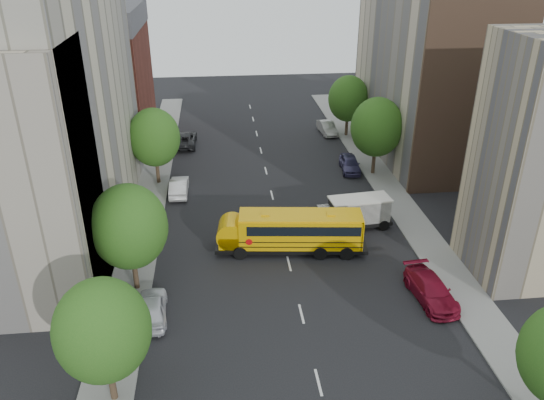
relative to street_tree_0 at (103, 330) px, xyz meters
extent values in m
plane|color=black|center=(11.00, 14.00, -4.64)|extent=(120.00, 120.00, 0.00)
cube|color=slate|center=(-0.50, 19.00, -4.58)|extent=(3.00, 80.00, 0.12)
cube|color=slate|center=(22.50, 19.00, -4.58)|extent=(3.00, 80.00, 0.12)
cube|color=silver|center=(11.00, 24.00, -4.64)|extent=(0.15, 64.00, 0.01)
cube|color=#BEB699|center=(-7.00, 20.00, 5.36)|extent=(10.00, 26.00, 20.00)
cube|color=maroon|center=(-7.00, 42.00, 1.86)|extent=(10.00, 15.00, 13.00)
cube|color=#C4B498|center=(-7.00, 9.50, 3.86)|extent=(10.00, 7.00, 17.00)
cube|color=#C4B498|center=(29.00, 34.00, 4.36)|extent=(10.00, 22.00, 18.00)
cube|color=brown|center=(29.00, 23.00, 4.36)|extent=(10.10, 0.30, 18.00)
cylinder|color=#38281C|center=(0.00, 0.00, -3.29)|extent=(0.36, 0.36, 2.70)
ellipsoid|color=#1D5316|center=(0.00, 0.00, 0.01)|extent=(4.80, 4.80, 5.52)
cylinder|color=#38281C|center=(0.00, 10.00, -3.20)|extent=(0.36, 0.36, 2.88)
ellipsoid|color=#1D5316|center=(0.00, 10.00, 0.32)|extent=(5.12, 5.12, 5.89)
cylinder|color=#38281C|center=(0.00, 28.00, -3.24)|extent=(0.36, 0.36, 2.81)
ellipsoid|color=#1D5316|center=(0.00, 28.00, 0.20)|extent=(4.99, 4.99, 5.74)
cylinder|color=#38281C|center=(22.00, 28.00, -3.16)|extent=(0.36, 0.36, 2.95)
ellipsoid|color=#1D5316|center=(22.00, 28.00, 0.44)|extent=(5.25, 5.25, 6.04)
cylinder|color=#38281C|center=(22.00, 40.00, -3.27)|extent=(0.36, 0.36, 2.74)
ellipsoid|color=#1D5316|center=(22.00, 40.00, 0.07)|extent=(4.86, 4.86, 5.59)
cube|color=black|center=(11.40, 13.85, -4.07)|extent=(11.90, 3.95, 0.31)
cube|color=#E0A404|center=(12.13, 13.77, -2.71)|extent=(9.61, 3.64, 2.40)
cube|color=#E0A404|center=(6.64, 14.39, -3.44)|extent=(2.13, 2.59, 1.04)
cube|color=black|center=(7.73, 14.27, -2.19)|extent=(0.79, 2.44, 1.25)
cube|color=#E0A404|center=(12.13, 13.77, -1.49)|extent=(9.59, 3.44, 0.15)
cube|color=black|center=(12.33, 13.74, -2.19)|extent=(8.79, 3.61, 0.78)
cube|color=black|center=(12.13, 13.77, -3.55)|extent=(9.62, 3.71, 0.06)
cube|color=black|center=(12.13, 13.77, -3.13)|extent=(9.62, 3.71, 0.06)
cube|color=#E0A404|center=(16.84, 13.23, -2.71)|extent=(0.45, 2.61, 2.40)
cube|color=#E0A404|center=(9.33, 14.08, -1.39)|extent=(0.69, 0.69, 0.10)
cube|color=#E0A404|center=(14.51, 13.50, -1.39)|extent=(0.69, 0.69, 0.10)
cylinder|color=#E0A404|center=(6.64, 14.39, -2.92)|extent=(2.44, 2.63, 2.19)
cylinder|color=red|center=(7.93, 12.83, -3.08)|extent=(0.52, 0.10, 0.52)
cylinder|color=black|center=(7.22, 13.01, -4.12)|extent=(1.07, 0.43, 1.04)
cylinder|color=black|center=(7.51, 15.60, -4.12)|extent=(1.07, 0.43, 1.04)
cylinder|color=black|center=(13.53, 12.30, -4.12)|extent=(1.07, 0.43, 1.04)
cylinder|color=black|center=(13.83, 14.89, -4.12)|extent=(1.07, 0.43, 1.04)
cylinder|color=black|center=(15.61, 12.06, -4.12)|extent=(1.07, 0.43, 1.04)
cylinder|color=black|center=(15.90, 14.65, -4.12)|extent=(1.07, 0.43, 1.04)
cube|color=black|center=(17.11, 17.00, -4.11)|extent=(6.52, 2.76, 0.32)
cube|color=white|center=(17.64, 17.05, -3.01)|extent=(5.04, 2.50, 1.90)
cube|color=white|center=(14.81, 16.76, -3.32)|extent=(1.68, 2.15, 1.27)
cube|color=silver|center=(17.64, 17.05, -2.00)|extent=(5.26, 2.63, 0.13)
cylinder|color=black|center=(14.92, 15.71, -4.20)|extent=(0.91, 0.35, 0.89)
cylinder|color=black|center=(14.70, 17.81, -4.20)|extent=(0.91, 0.35, 0.89)
cylinder|color=black|center=(17.43, 15.97, -4.20)|extent=(0.91, 0.35, 0.89)
cylinder|color=black|center=(17.21, 18.07, -4.20)|extent=(0.91, 0.35, 0.89)
cylinder|color=black|center=(19.74, 16.21, -4.20)|extent=(0.91, 0.35, 0.89)
cylinder|color=black|center=(19.52, 18.31, -4.20)|extent=(0.91, 0.35, 0.89)
imported|color=silver|center=(1.40, 6.66, -3.86)|extent=(2.11, 4.69, 1.56)
imported|color=silver|center=(2.20, 25.23, -3.87)|extent=(1.70, 4.73, 1.55)
imported|color=black|center=(2.20, 38.64, -3.84)|extent=(2.80, 5.83, 1.60)
imported|color=maroon|center=(19.92, 6.61, -3.86)|extent=(2.67, 5.55, 1.56)
imported|color=#3A365E|center=(19.80, 29.09, -3.85)|extent=(2.22, 4.79, 1.59)
imported|color=gray|center=(19.80, 41.05, -3.87)|extent=(2.01, 4.79, 1.54)
camera|label=1|loc=(6.11, -21.38, 17.34)|focal=35.00mm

